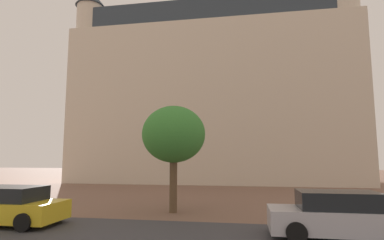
{
  "coord_description": "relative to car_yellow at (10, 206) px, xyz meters",
  "views": [
    {
      "loc": [
        1.65,
        0.23,
        2.59
      ],
      "look_at": [
        -0.39,
        12.02,
        4.05
      ],
      "focal_mm": 28.78,
      "sensor_mm": 36.0,
      "label": 1
    }
  ],
  "objects": [
    {
      "name": "landmark_building",
      "position": [
        5.81,
        22.97,
        9.17
      ],
      "size": [
        29.64,
        10.94,
        32.75
      ],
      "color": "beige",
      "rests_on": "ground_plane"
    },
    {
      "name": "car_yellow",
      "position": [
        0.0,
        0.0,
        0.0
      ],
      "size": [
        4.13,
        2.12,
        1.45
      ],
      "color": "gold",
      "rests_on": "ground_plane"
    },
    {
      "name": "car_silver",
      "position": [
        12.07,
        -0.0,
        0.02
      ],
      "size": [
        4.43,
        1.93,
        1.49
      ],
      "color": "#B2B2BC",
      "rests_on": "ground_plane"
    },
    {
      "name": "tree_curb_far",
      "position": [
        5.7,
        3.63,
        2.99
      ],
      "size": [
        3.07,
        3.07,
        5.1
      ],
      "color": "brown",
      "rests_on": "ground_plane"
    }
  ]
}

